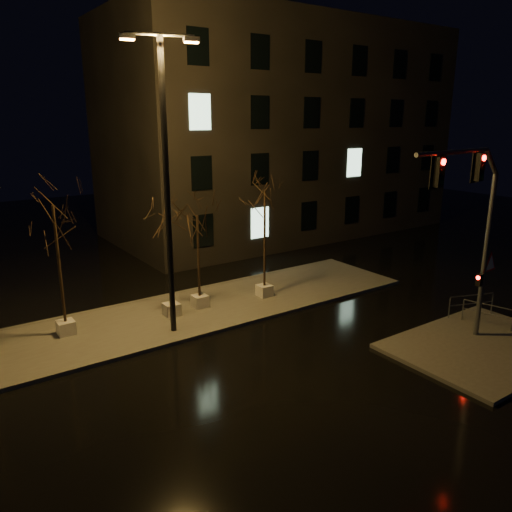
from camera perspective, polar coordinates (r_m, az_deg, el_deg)
ground at (r=18.12m, az=1.62°, el=-12.42°), size 90.00×90.00×0.00m
median at (r=22.75m, az=-7.43°, el=-6.33°), size 22.00×5.00×0.15m
sidewalk_corner at (r=21.18m, az=24.47°, el=-9.37°), size 7.00×5.00×0.15m
building at (r=38.83m, az=2.64°, el=14.03°), size 25.00×12.00×15.00m
tree_1 at (r=20.34m, az=-21.90°, el=2.20°), size 1.80×1.80×5.33m
tree_2 at (r=21.19m, az=-10.04°, el=2.57°), size 1.80×1.80×4.84m
tree_3 at (r=22.09m, az=-6.67°, el=2.25°), size 1.80×1.80×4.36m
tree_4 at (r=23.21m, az=1.01°, el=4.77°), size 1.80×1.80×5.29m
traffic_signal_mast at (r=19.58m, az=23.69°, el=3.86°), size 6.01×0.55×7.34m
streetlight_main at (r=19.13m, az=-10.23°, el=9.63°), size 2.76×1.07×11.19m
guard_rail_a at (r=23.68m, az=23.39°, el=-4.83°), size 2.08×0.79×0.95m
guard_rail_b at (r=22.80m, az=24.93°, el=-5.82°), size 0.57×1.92×0.94m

